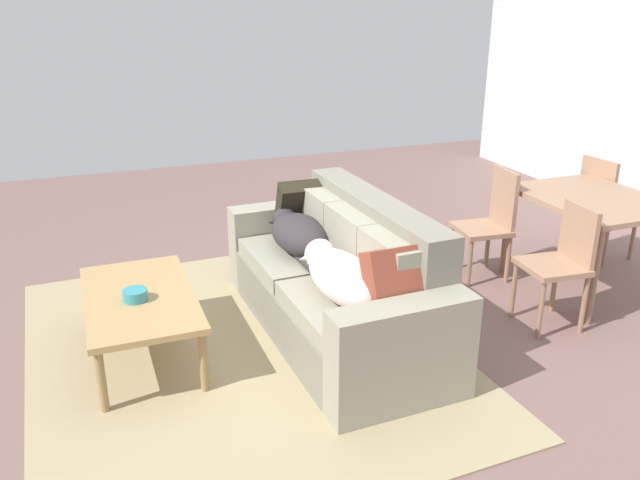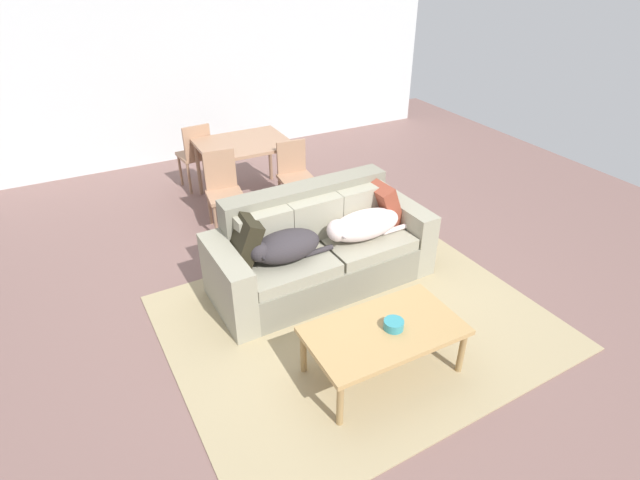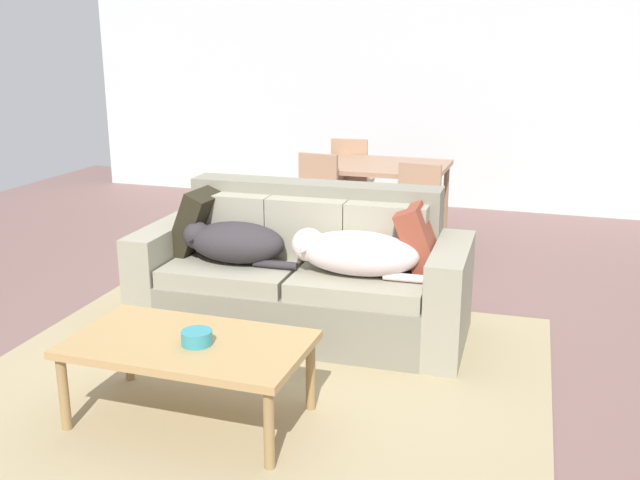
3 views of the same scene
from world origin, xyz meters
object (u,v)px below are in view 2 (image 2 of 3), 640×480
at_px(dog_on_right_cushion, 362,225).
at_px(dining_chair_near_left, 223,187).
at_px(throw_pillow_by_right_arm, 381,202).
at_px(dining_table, 244,148).
at_px(dog_on_left_cushion, 284,247).
at_px(throw_pillow_by_left_arm, 242,240).
at_px(dining_chair_near_right, 295,174).
at_px(coffee_table, 384,333).
at_px(bowl_on_coffee_table, 394,325).
at_px(couch, 319,249).
at_px(dining_chair_far_left, 196,153).

height_order(dog_on_right_cushion, dining_chair_near_left, dining_chair_near_left).
bearing_deg(throw_pillow_by_right_arm, dining_table, 109.45).
bearing_deg(dog_on_left_cushion, dining_chair_near_left, 88.78).
xyz_separation_m(throw_pillow_by_left_arm, dining_chair_near_left, (0.31, 1.49, -0.18)).
relative_size(dog_on_left_cushion, dining_chair_near_right, 0.91).
bearing_deg(coffee_table, throw_pillow_by_right_arm, 57.52).
xyz_separation_m(dog_on_left_cushion, throw_pillow_by_right_arm, (1.18, 0.23, 0.06)).
bearing_deg(dog_on_left_cushion, dining_chair_near_right, 59.97).
distance_m(throw_pillow_by_left_arm, dining_table, 2.22).
height_order(bowl_on_coffee_table, dining_chair_near_left, dining_chair_near_left).
xyz_separation_m(bowl_on_coffee_table, dining_chair_near_left, (-0.37, 2.86, 0.02)).
distance_m(couch, dog_on_left_cushion, 0.51).
bearing_deg(dining_chair_far_left, dining_table, 124.05).
height_order(throw_pillow_by_left_arm, dining_chair_far_left, same).
relative_size(dining_chair_near_left, dining_chair_far_left, 1.00).
distance_m(throw_pillow_by_right_arm, dining_chair_near_left, 1.88).
height_order(dining_table, dining_chair_near_left, dining_chair_near_left).
xyz_separation_m(throw_pillow_by_left_arm, dining_chair_near_right, (1.20, 1.45, -0.18)).
bearing_deg(dining_chair_far_left, throw_pillow_by_left_arm, 77.70).
xyz_separation_m(dog_on_left_cushion, dining_chair_near_right, (0.87, 1.63, -0.11)).
relative_size(dog_on_right_cushion, coffee_table, 0.78).
relative_size(dog_on_left_cushion, bowl_on_coffee_table, 5.21).
distance_m(throw_pillow_by_right_arm, bowl_on_coffee_table, 1.66).
distance_m(couch, dining_chair_near_right, 1.55).
bearing_deg(couch, throw_pillow_by_left_arm, 176.28).
relative_size(couch, dining_table, 1.93).
xyz_separation_m(couch, throw_pillow_by_right_arm, (0.75, 0.07, 0.31)).
relative_size(dog_on_right_cushion, dining_chair_far_left, 1.02).
relative_size(dog_on_right_cushion, throw_pillow_by_left_arm, 2.05).
distance_m(throw_pillow_by_left_arm, dining_chair_far_left, 2.67).
distance_m(dog_on_left_cushion, dining_chair_far_left, 2.83).
bearing_deg(throw_pillow_by_right_arm, throw_pillow_by_left_arm, -178.07).
xyz_separation_m(throw_pillow_by_right_arm, dining_chair_near_right, (-0.31, 1.40, -0.17)).
height_order(throw_pillow_by_right_arm, bowl_on_coffee_table, throw_pillow_by_right_arm).
bearing_deg(dining_chair_near_left, throw_pillow_by_left_arm, -95.19).
distance_m(throw_pillow_by_left_arm, bowl_on_coffee_table, 1.54).
bearing_deg(throw_pillow_by_left_arm, dining_table, 69.23).
bearing_deg(bowl_on_coffee_table, coffee_table, 157.84).
height_order(dog_on_right_cushion, throw_pillow_by_right_arm, throw_pillow_by_right_arm).
relative_size(couch, dining_chair_far_left, 2.37).
relative_size(dining_chair_near_right, dining_chair_far_left, 0.96).
bearing_deg(dining_chair_near_left, dining_table, 56.98).
distance_m(dog_on_right_cushion, dining_chair_near_right, 1.64).
relative_size(throw_pillow_by_left_arm, coffee_table, 0.38).
bearing_deg(dog_on_right_cushion, dining_table, 96.73).
relative_size(throw_pillow_by_left_arm, dining_chair_near_left, 0.50).
xyz_separation_m(dining_chair_near_left, dining_chair_near_right, (0.89, -0.04, 0.00)).
bearing_deg(dining_chair_far_left, throw_pillow_by_right_arm, 109.04).
relative_size(throw_pillow_by_right_arm, dining_chair_near_right, 0.50).
bearing_deg(dining_chair_near_left, dog_on_left_cushion, -82.89).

